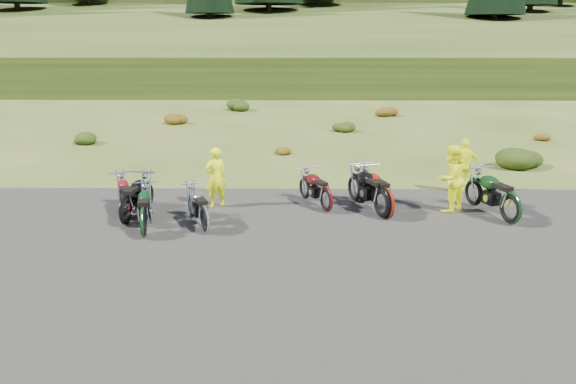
{
  "coord_description": "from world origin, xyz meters",
  "views": [
    {
      "loc": [
        0.15,
        -12.8,
        4.75
      ],
      "look_at": [
        -0.03,
        1.07,
        0.76
      ],
      "focal_mm": 35.0,
      "sensor_mm": 36.0,
      "label": 1
    }
  ],
  "objects_px": {
    "motorcycle_0": "(127,225)",
    "motorcycle_7": "(509,225)",
    "person_middle": "(216,178)",
    "motorcycle_3": "(206,234)"
  },
  "relations": [
    {
      "from": "motorcycle_0",
      "to": "person_middle",
      "type": "distance_m",
      "value": 2.72
    },
    {
      "from": "motorcycle_0",
      "to": "person_middle",
      "type": "relative_size",
      "value": 1.26
    },
    {
      "from": "motorcycle_3",
      "to": "person_middle",
      "type": "xyz_separation_m",
      "value": [
        -0.02,
        2.13,
        0.84
      ]
    },
    {
      "from": "motorcycle_0",
      "to": "motorcycle_7",
      "type": "distance_m",
      "value": 9.73
    },
    {
      "from": "person_middle",
      "to": "motorcycle_7",
      "type": "bearing_deg",
      "value": 141.19
    },
    {
      "from": "motorcycle_3",
      "to": "motorcycle_7",
      "type": "relative_size",
      "value": 0.83
    },
    {
      "from": "motorcycle_3",
      "to": "motorcycle_7",
      "type": "bearing_deg",
      "value": -108.27
    },
    {
      "from": "motorcycle_0",
      "to": "person_middle",
      "type": "bearing_deg",
      "value": -45.62
    },
    {
      "from": "motorcycle_7",
      "to": "person_middle",
      "type": "distance_m",
      "value": 7.81
    },
    {
      "from": "person_middle",
      "to": "motorcycle_3",
      "type": "bearing_deg",
      "value": 61.74
    }
  ]
}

